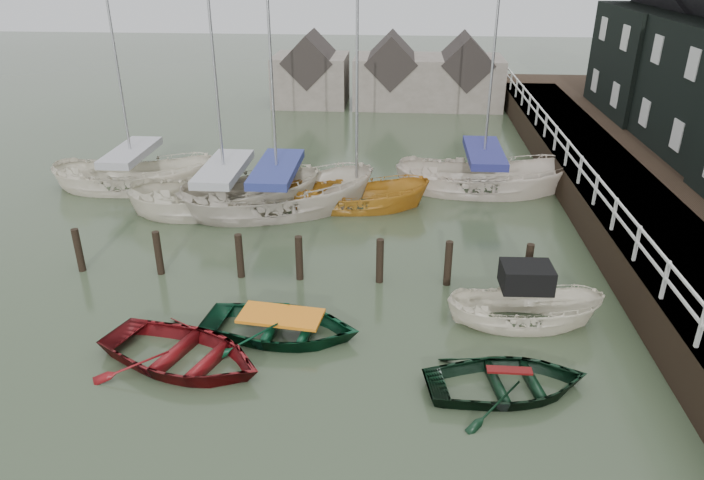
# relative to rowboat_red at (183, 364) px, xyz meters

# --- Properties ---
(ground) EXTENTS (120.00, 120.00, 0.00)m
(ground) POSITION_rel_rowboat_red_xyz_m (3.35, 1.43, 0.00)
(ground) COLOR #2F3C26
(ground) RESTS_ON ground
(pier) EXTENTS (3.04, 32.00, 2.70)m
(pier) POSITION_rel_rowboat_red_xyz_m (12.83, 11.43, 0.71)
(pier) COLOR black
(pier) RESTS_ON ground
(mooring_pilings) EXTENTS (13.72, 0.22, 1.80)m
(mooring_pilings) POSITION_rel_rowboat_red_xyz_m (2.24, 4.43, 0.50)
(mooring_pilings) COLOR black
(mooring_pilings) RESTS_ON ground
(far_sheds) EXTENTS (14.00, 4.08, 4.39)m
(far_sheds) POSITION_rel_rowboat_red_xyz_m (4.18, 27.43, 1.86)
(far_sheds) COLOR #665B51
(far_sheds) RESTS_ON ground
(rowboat_red) EXTENTS (4.99, 4.26, 0.88)m
(rowboat_red) POSITION_rel_rowboat_red_xyz_m (0.00, 0.00, 0.00)
(rowboat_red) COLOR #620E10
(rowboat_red) RESTS_ON ground
(rowboat_green) EXTENTS (4.38, 3.37, 0.84)m
(rowboat_green) POSITION_rel_rowboat_red_xyz_m (2.15, 1.38, 0.00)
(rowboat_green) COLOR black
(rowboat_green) RESTS_ON ground
(rowboat_dkgreen) EXTENTS (4.12, 3.26, 0.77)m
(rowboat_dkgreen) POSITION_rel_rowboat_red_xyz_m (7.62, -0.42, 0.00)
(rowboat_dkgreen) COLOR black
(rowboat_dkgreen) RESTS_ON ground
(motorboat) EXTENTS (4.10, 1.67, 2.42)m
(motorboat) POSITION_rel_rowboat_red_xyz_m (8.43, 2.44, 0.11)
(motorboat) COLOR silver
(motorboat) RESTS_ON ground
(sailboat_a) EXTENTS (7.57, 4.31, 11.91)m
(sailboat_a) POSITION_rel_rowboat_red_xyz_m (-1.45, 9.64, 0.06)
(sailboat_a) COLOR beige
(sailboat_a) RESTS_ON ground
(sailboat_b) EXTENTS (7.85, 4.88, 11.20)m
(sailboat_b) POSITION_rel_rowboat_red_xyz_m (0.53, 9.64, 0.06)
(sailboat_b) COLOR beige
(sailboat_b) RESTS_ON ground
(sailboat_c) EXTENTS (5.66, 2.50, 9.47)m
(sailboat_c) POSITION_rel_rowboat_red_xyz_m (3.44, 10.30, 0.01)
(sailboat_c) COLOR #B37621
(sailboat_c) RESTS_ON ground
(sailboat_d) EXTENTS (7.13, 2.91, 12.61)m
(sailboat_d) POSITION_rel_rowboat_red_xyz_m (8.41, 12.45, 0.06)
(sailboat_d) COLOR beige
(sailboat_d) RESTS_ON ground
(sailboat_e) EXTENTS (6.84, 3.01, 10.19)m
(sailboat_e) POSITION_rel_rowboat_red_xyz_m (-5.83, 11.64, 0.06)
(sailboat_e) COLOR beige
(sailboat_e) RESTS_ON ground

